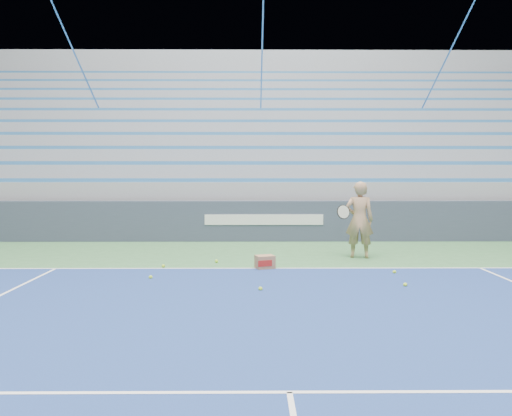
{
  "coord_description": "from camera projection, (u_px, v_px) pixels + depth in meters",
  "views": [
    {
      "loc": [
        -0.31,
        2.33,
        1.85
      ],
      "look_at": [
        -0.24,
        12.38,
        1.15
      ],
      "focal_mm": 35.0,
      "sensor_mm": 36.0,
      "label": 1
    }
  ],
  "objects": [
    {
      "name": "tennis_ball_5",
      "position": [
        151.0,
        277.0,
        8.73
      ],
      "size": [
        0.07,
        0.07,
        0.07
      ],
      "primitive_type": "sphere",
      "color": "#C1EE30",
      "rests_on": "ground"
    },
    {
      "name": "tennis_ball_1",
      "position": [
        394.0,
        272.0,
        9.19
      ],
      "size": [
        0.07,
        0.07,
        0.07
      ],
      "primitive_type": "sphere",
      "color": "#C1EE30",
      "rests_on": "ground"
    },
    {
      "name": "tennis_player",
      "position": [
        359.0,
        220.0,
        10.89
      ],
      "size": [
        0.94,
        0.87,
        1.67
      ],
      "color": "tan",
      "rests_on": "ground"
    },
    {
      "name": "tennis_ball_3",
      "position": [
        260.0,
        289.0,
        7.86
      ],
      "size": [
        0.07,
        0.07,
        0.07
      ],
      "primitive_type": "sphere",
      "color": "#C1EE30",
      "rests_on": "ground"
    },
    {
      "name": "tennis_ball_0",
      "position": [
        163.0,
        266.0,
        9.78
      ],
      "size": [
        0.07,
        0.07,
        0.07
      ],
      "primitive_type": "sphere",
      "color": "#C1EE30",
      "rests_on": "ground"
    },
    {
      "name": "sponsor_barrier",
      "position": [
        264.0,
        221.0,
        13.61
      ],
      "size": [
        30.0,
        0.32,
        1.1
      ],
      "color": "#363E53",
      "rests_on": "ground"
    },
    {
      "name": "tennis_ball_2",
      "position": [
        216.0,
        261.0,
        10.32
      ],
      "size": [
        0.07,
        0.07,
        0.07
      ],
      "primitive_type": "sphere",
      "color": "#C1EE30",
      "rests_on": "ground"
    },
    {
      "name": "bleachers",
      "position": [
        260.0,
        160.0,
        19.19
      ],
      "size": [
        31.0,
        9.15,
        7.3
      ],
      "color": "#93959B",
      "rests_on": "ground"
    },
    {
      "name": "tennis_ball_4",
      "position": [
        405.0,
        285.0,
        8.13
      ],
      "size": [
        0.07,
        0.07,
        0.07
      ],
      "primitive_type": "sphere",
      "color": "#C1EE30",
      "rests_on": "ground"
    },
    {
      "name": "ball_box",
      "position": [
        265.0,
        262.0,
        9.66
      ],
      "size": [
        0.41,
        0.37,
        0.26
      ],
      "color": "#996B4A",
      "rests_on": "ground"
    }
  ]
}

